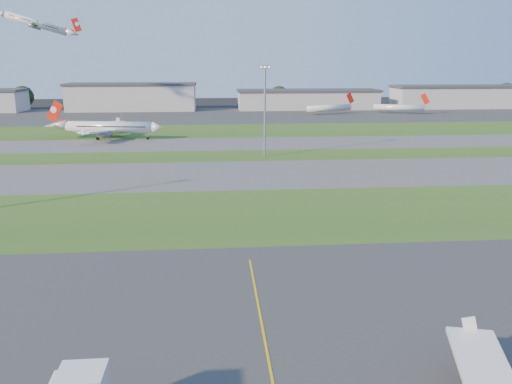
{
  "coord_description": "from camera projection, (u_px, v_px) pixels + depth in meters",
  "views": [
    {
      "loc": [
        0.39,
        -34.83,
        27.0
      ],
      "look_at": [
        6.81,
        41.01,
        7.0
      ],
      "focal_mm": 35.0,
      "sensor_mm": 36.0,
      "label": 1
    }
  ],
  "objects": [
    {
      "name": "grass_strip_a",
      "position": [
        214.0,
        215.0,
        90.51
      ],
      "size": [
        300.0,
        34.0,
        0.01
      ],
      "primitive_type": "cube",
      "color": "#2E541C",
      "rests_on": "ground"
    },
    {
      "name": "taxiway_a",
      "position": [
        213.0,
        175.0,
        122.31
      ],
      "size": [
        300.0,
        32.0,
        0.01
      ],
      "primitive_type": "cube",
      "color": "#515154",
      "rests_on": "ground"
    },
    {
      "name": "grass_strip_b",
      "position": [
        213.0,
        156.0,
        146.4
      ],
      "size": [
        300.0,
        18.0,
        0.01
      ],
      "primitive_type": "cube",
      "color": "#2E541C",
      "rests_on": "ground"
    },
    {
      "name": "taxiway_b",
      "position": [
        213.0,
        144.0,
        167.6
      ],
      "size": [
        300.0,
        26.0,
        0.01
      ],
      "primitive_type": "cube",
      "color": "#515154",
      "rests_on": "ground"
    },
    {
      "name": "grass_strip_c",
      "position": [
        213.0,
        131.0,
        199.4
      ],
      "size": [
        300.0,
        40.0,
        0.01
      ],
      "primitive_type": "cube",
      "color": "#2E541C",
      "rests_on": "ground"
    },
    {
      "name": "apron_far",
      "position": [
        213.0,
        115.0,
        257.23
      ],
      "size": [
        400.0,
        80.0,
        0.01
      ],
      "primitive_type": "cube",
      "color": "#333335",
      "rests_on": "ground"
    },
    {
      "name": "airliner_taxiing",
      "position": [
        109.0,
        127.0,
        177.07
      ],
      "size": [
        38.64,
        32.51,
        12.14
      ],
      "rotation": [
        0.0,
        0.0,
        2.97
      ],
      "color": "silver",
      "rests_on": "ground"
    },
    {
      "name": "airliner_departing",
      "position": [
        37.0,
        24.0,
        229.15
      ],
      "size": [
        32.89,
        27.69,
        10.32
      ],
      "rotation": [
        0.0,
        0.0,
        0.16
      ],
      "color": "silver"
    },
    {
      "name": "mini_jet_near",
      "position": [
        329.0,
        108.0,
        261.26
      ],
      "size": [
        27.56,
        11.62,
        9.48
      ],
      "rotation": [
        0.0,
        0.0,
        0.34
      ],
      "color": "silver",
      "rests_on": "ground"
    },
    {
      "name": "mini_jet_far",
      "position": [
        399.0,
        107.0,
        263.99
      ],
      "size": [
        27.38,
        12.12,
        9.48
      ],
      "rotation": [
        0.0,
        0.0,
        -0.36
      ],
      "color": "silver",
      "rests_on": "ground"
    },
    {
      "name": "light_mast_centre",
      "position": [
        265.0,
        105.0,
        141.93
      ],
      "size": [
        3.2,
        0.7,
        25.8
      ],
      "color": "gray",
      "rests_on": "ground"
    },
    {
      "name": "hangar_west",
      "position": [
        132.0,
        97.0,
        280.53
      ],
      "size": [
        71.4,
        23.0,
        15.2
      ],
      "color": "#ACAFB4",
      "rests_on": "ground"
    },
    {
      "name": "hangar_east",
      "position": [
        308.0,
        99.0,
        289.19
      ],
      "size": [
        81.6,
        23.0,
        11.2
      ],
      "color": "#ACAFB4",
      "rests_on": "ground"
    },
    {
      "name": "hangar_far_east",
      "position": [
        473.0,
        96.0,
        297.09
      ],
      "size": [
        96.9,
        23.0,
        13.2
      ],
      "color": "#ACAFB4",
      "rests_on": "ground"
    },
    {
      "name": "tree_west",
      "position": [
        23.0,
        96.0,
        289.81
      ],
      "size": [
        12.1,
        12.1,
        13.2
      ],
      "color": "black",
      "rests_on": "ground"
    },
    {
      "name": "tree_mid_west",
      "position": [
        179.0,
        98.0,
        293.63
      ],
      "size": [
        9.9,
        9.9,
        10.8
      ],
      "color": "black",
      "rests_on": "ground"
    },
    {
      "name": "tree_mid_east",
      "position": [
        279.0,
        96.0,
        301.16
      ],
      "size": [
        11.55,
        11.55,
        12.6
      ],
      "color": "black",
      "rests_on": "ground"
    },
    {
      "name": "tree_east",
      "position": [
        401.0,
        96.0,
        305.52
      ],
      "size": [
        10.45,
        10.45,
        11.4
      ],
      "color": "black",
      "rests_on": "ground"
    },
    {
      "name": "tree_far_east",
      "position": [
        506.0,
        93.0,
        314.75
      ],
      "size": [
        12.65,
        12.65,
        13.8
      ],
      "color": "black",
      "rests_on": "ground"
    }
  ]
}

